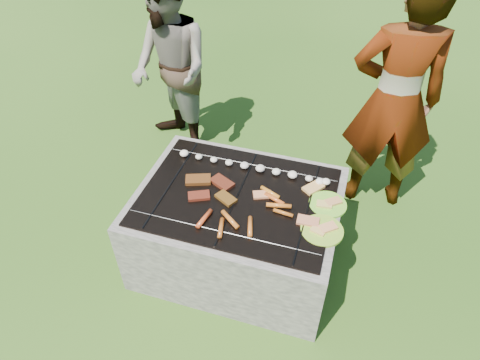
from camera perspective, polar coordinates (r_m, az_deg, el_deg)
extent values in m
plane|color=#204711|center=(3.18, -0.27, -10.06)|extent=(60.00, 60.00, 0.00)
cube|color=#AAA097|center=(3.22, 1.90, -1.25)|extent=(1.30, 0.18, 0.60)
cube|color=#A59C93|center=(2.70, -2.96, -12.62)|extent=(1.30, 0.18, 0.60)
cube|color=#A79E94|center=(3.11, -10.21, -4.06)|extent=(0.18, 0.64, 0.60)
cube|color=gray|center=(2.89, 10.51, -8.79)|extent=(0.18, 0.64, 0.60)
cube|color=black|center=(2.99, -0.29, -7.21)|extent=(0.94, 0.64, 0.48)
sphere|color=#FF5914|center=(2.83, -0.30, -4.28)|extent=(0.10, 0.10, 0.10)
cube|color=black|center=(2.73, -0.31, -2.14)|extent=(1.20, 0.90, 0.01)
cylinder|color=black|center=(2.85, -8.96, -0.18)|extent=(0.01, 0.88, 0.01)
cylinder|color=black|center=(2.72, -0.31, -2.05)|extent=(0.01, 0.88, 0.01)
cylinder|color=black|center=(2.66, 9.00, -4.01)|extent=(0.01, 0.88, 0.01)
cylinder|color=black|center=(2.51, -2.52, -6.88)|extent=(1.18, 0.01, 0.01)
cylinder|color=black|center=(2.95, 1.55, 2.05)|extent=(1.18, 0.01, 0.01)
ellipsoid|color=white|center=(3.04, -7.45, 3.55)|extent=(0.06, 0.06, 0.04)
ellipsoid|color=beige|center=(3.00, -5.50, 3.11)|extent=(0.05, 0.05, 0.04)
ellipsoid|color=#F1E4CD|center=(2.97, -3.50, 2.72)|extent=(0.05, 0.05, 0.04)
ellipsoid|color=beige|center=(2.94, -1.47, 2.34)|extent=(0.05, 0.05, 0.04)
ellipsoid|color=beige|center=(2.91, 0.61, 1.97)|extent=(0.06, 0.06, 0.04)
ellipsoid|color=beige|center=(2.89, 2.72, 1.57)|extent=(0.06, 0.06, 0.04)
ellipsoid|color=#ECE7C8|center=(2.87, 4.86, 1.11)|extent=(0.06, 0.06, 0.04)
ellipsoid|color=#F3E6CE|center=(2.86, 7.02, 0.71)|extent=(0.06, 0.06, 0.04)
ellipsoid|color=beige|center=(2.85, 9.20, 0.21)|extent=(0.05, 0.05, 0.04)
ellipsoid|color=white|center=(2.84, 11.39, -0.21)|extent=(0.06, 0.06, 0.04)
ellipsoid|color=white|center=(2.84, 10.61, -0.20)|extent=(0.06, 0.06, 0.04)
cube|color=#904D1A|center=(2.83, -5.60, 0.05)|extent=(0.19, 0.14, 0.02)
cube|color=maroon|center=(2.80, -2.40, -0.35)|extent=(0.18, 0.15, 0.02)
cube|color=maroon|center=(2.72, -5.50, -2.11)|extent=(0.16, 0.13, 0.02)
cube|color=#985C1B|center=(2.69, -1.89, -2.44)|extent=(0.15, 0.13, 0.02)
cylinder|color=orange|center=(2.73, 4.05, -1.66)|extent=(0.14, 0.09, 0.03)
cylinder|color=orange|center=(2.69, 4.61, -2.53)|extent=(0.14, 0.08, 0.03)
cylinder|color=orange|center=(2.65, 5.19, -3.41)|extent=(0.16, 0.06, 0.03)
cylinder|color=orange|center=(2.61, 5.79, -4.38)|extent=(0.13, 0.04, 0.02)
cylinder|color=orange|center=(2.55, -1.32, -5.28)|extent=(0.14, 0.12, 0.03)
cylinder|color=#C76D20|center=(2.52, 1.36, -6.25)|extent=(0.07, 0.15, 0.03)
cylinder|color=red|center=(2.57, -4.80, -5.16)|extent=(0.06, 0.16, 0.03)
cylinder|color=#CC6221|center=(2.51, -2.55, -6.42)|extent=(0.06, 0.15, 0.03)
cube|color=tan|center=(2.72, 2.97, -1.96)|extent=(0.13, 0.10, 0.02)
cube|color=tan|center=(2.59, 9.05, -5.42)|extent=(0.13, 0.08, 0.02)
cube|color=tan|center=(2.80, 9.76, -1.01)|extent=(0.14, 0.16, 0.02)
cylinder|color=#A5D132|center=(2.72, 11.61, -3.21)|extent=(0.27, 0.27, 0.02)
cube|color=#E4D074|center=(2.70, 11.17, -3.20)|extent=(0.10, 0.07, 0.02)
cube|color=tan|center=(2.73, 12.33, -2.83)|extent=(0.12, 0.11, 0.02)
cylinder|color=gold|center=(2.57, 10.86, -6.62)|extent=(0.32, 0.32, 0.02)
cube|color=#F1CF7B|center=(2.54, 10.39, -6.65)|extent=(0.10, 0.07, 0.01)
cube|color=#ECAB79|center=(2.57, 11.63, -6.21)|extent=(0.12, 0.11, 0.02)
imported|color=#A59389|center=(3.24, 19.90, 9.87)|extent=(0.73, 0.55, 1.82)
imported|color=gray|center=(3.76, -9.24, 14.31)|extent=(0.98, 0.96, 1.59)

